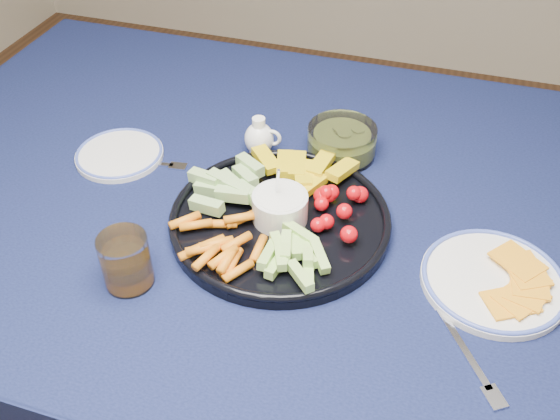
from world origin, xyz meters
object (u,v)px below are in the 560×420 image
(crudite_platter, at_px, (278,216))
(creamer_pitcher, at_px, (260,138))
(side_plate_extra, at_px, (119,154))
(cheese_plate, at_px, (494,279))
(dining_table, at_px, (299,229))
(juice_tumbler, at_px, (126,263))
(pickle_bowl, at_px, (342,143))

(crudite_platter, distance_m, creamer_pitcher, 0.22)
(side_plate_extra, bearing_deg, cheese_plate, -9.81)
(side_plate_extra, bearing_deg, dining_table, -0.41)
(dining_table, bearing_deg, creamer_pitcher, 138.44)
(cheese_plate, bearing_deg, creamer_pitcher, 154.31)
(cheese_plate, xyz_separation_m, juice_tumbler, (-0.55, -0.17, 0.03))
(creamer_pitcher, height_order, cheese_plate, creamer_pitcher)
(juice_tumbler, relative_size, side_plate_extra, 0.53)
(crudite_platter, distance_m, side_plate_extra, 0.37)
(pickle_bowl, distance_m, juice_tumbler, 0.49)
(juice_tumbler, bearing_deg, crudite_platter, 46.59)
(creamer_pitcher, height_order, juice_tumbler, juice_tumbler)
(creamer_pitcher, height_order, side_plate_extra, creamer_pitcher)
(cheese_plate, relative_size, juice_tumbler, 2.47)
(cheese_plate, distance_m, juice_tumbler, 0.57)
(crudite_platter, distance_m, pickle_bowl, 0.24)
(dining_table, height_order, juice_tumbler, juice_tumbler)
(crudite_platter, height_order, creamer_pitcher, crudite_platter)
(pickle_bowl, height_order, side_plate_extra, pickle_bowl)
(crudite_platter, xyz_separation_m, juice_tumbler, (-0.18, -0.19, 0.02))
(crudite_platter, bearing_deg, pickle_bowl, 76.82)
(creamer_pitcher, relative_size, cheese_plate, 0.36)
(pickle_bowl, height_order, juice_tumbler, juice_tumbler)
(dining_table, bearing_deg, crudite_platter, -97.90)
(juice_tumbler, height_order, side_plate_extra, juice_tumbler)
(crudite_platter, bearing_deg, cheese_plate, -4.60)
(creamer_pitcher, distance_m, juice_tumbler, 0.40)
(cheese_plate, bearing_deg, crudite_platter, 175.40)
(dining_table, bearing_deg, juice_tumbler, -124.41)
(cheese_plate, relative_size, side_plate_extra, 1.31)
(pickle_bowl, distance_m, cheese_plate, 0.41)
(cheese_plate, bearing_deg, pickle_bowl, 139.20)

